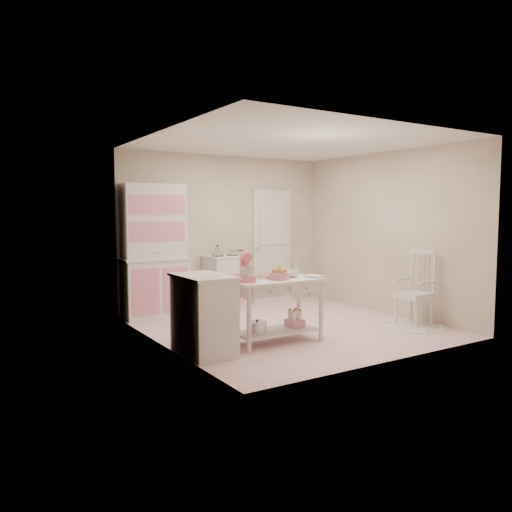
% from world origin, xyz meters
% --- Properties ---
extents(room_shell, '(3.84, 3.84, 2.62)m').
position_xyz_m(room_shell, '(0.00, 0.00, 1.65)').
color(room_shell, pink).
rests_on(room_shell, ground).
extents(door, '(0.82, 0.05, 2.04)m').
position_xyz_m(door, '(0.95, 1.87, 1.02)').
color(door, silver).
rests_on(door, ground).
extents(hutch, '(1.06, 0.50, 2.08)m').
position_xyz_m(hutch, '(-1.37, 1.66, 1.04)').
color(hutch, silver).
rests_on(hutch, ground).
extents(stove, '(0.62, 0.57, 0.92)m').
position_xyz_m(stove, '(-0.17, 1.61, 0.46)').
color(stove, silver).
rests_on(stove, ground).
extents(base_cabinet, '(0.54, 0.84, 0.92)m').
position_xyz_m(base_cabinet, '(-1.63, -0.54, 0.46)').
color(base_cabinet, silver).
rests_on(base_cabinet, ground).
extents(lace_rug, '(0.92, 0.92, 0.01)m').
position_xyz_m(lace_rug, '(1.54, -0.89, 0.01)').
color(lace_rug, white).
rests_on(lace_rug, ground).
extents(rocking_chair, '(0.55, 0.76, 1.10)m').
position_xyz_m(rocking_chair, '(1.54, -0.89, 0.55)').
color(rocking_chair, silver).
rests_on(rocking_chair, ground).
extents(work_table, '(1.20, 0.60, 0.80)m').
position_xyz_m(work_table, '(-0.63, -0.55, 0.40)').
color(work_table, silver).
rests_on(work_table, ground).
extents(stand_mixer, '(0.28, 0.33, 0.34)m').
position_xyz_m(stand_mixer, '(-1.05, -0.53, 0.97)').
color(stand_mixer, '#EC637A').
rests_on(stand_mixer, work_table).
extents(cookie_tray, '(0.34, 0.24, 0.02)m').
position_xyz_m(cookie_tray, '(-0.78, -0.37, 0.81)').
color(cookie_tray, silver).
rests_on(cookie_tray, work_table).
extents(bread_basket, '(0.25, 0.25, 0.09)m').
position_xyz_m(bread_basket, '(-0.61, -0.60, 0.85)').
color(bread_basket, pink).
rests_on(bread_basket, work_table).
extents(mixing_bowl, '(0.26, 0.26, 0.08)m').
position_xyz_m(mixing_bowl, '(-0.37, -0.47, 0.84)').
color(mixing_bowl, beige).
rests_on(mixing_bowl, work_table).
extents(metal_pitcher, '(0.10, 0.10, 0.17)m').
position_xyz_m(metal_pitcher, '(-0.19, -0.39, 0.89)').
color(metal_pitcher, silver).
rests_on(metal_pitcher, work_table).
extents(recipe_book, '(0.23, 0.28, 0.02)m').
position_xyz_m(recipe_book, '(-0.18, -0.67, 0.81)').
color(recipe_book, beige).
rests_on(recipe_book, work_table).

